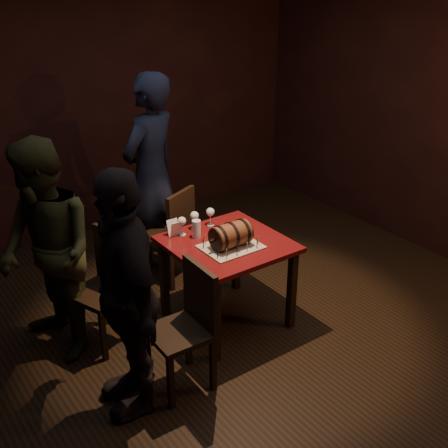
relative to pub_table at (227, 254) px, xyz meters
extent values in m
plane|color=black|center=(0.02, -0.11, -0.64)|extent=(5.00, 5.00, 0.00)
cube|color=black|center=(0.02, 2.39, 0.76)|extent=(5.00, 0.04, 2.80)
cube|color=black|center=(2.52, -0.11, 0.76)|extent=(0.04, 5.00, 2.80)
cube|color=#4A0C0F|center=(0.00, 0.00, 0.09)|extent=(0.90, 0.90, 0.04)
cube|color=black|center=(-0.38, -0.38, -0.29)|extent=(0.06, 0.06, 0.71)
cube|color=black|center=(0.38, -0.38, -0.29)|extent=(0.06, 0.06, 0.71)
cube|color=black|center=(-0.38, 0.38, -0.29)|extent=(0.06, 0.06, 0.71)
cube|color=black|center=(0.38, 0.38, -0.29)|extent=(0.06, 0.06, 0.71)
cube|color=#AEA18C|center=(-0.03, -0.10, 0.12)|extent=(0.45, 0.35, 0.01)
cylinder|color=brown|center=(-0.03, -0.10, 0.22)|extent=(0.29, 0.19, 0.19)
cylinder|color=black|center=(-0.14, -0.10, 0.22)|extent=(0.02, 0.21, 0.21)
cylinder|color=black|center=(-0.03, -0.10, 0.22)|extent=(0.02, 0.21, 0.21)
cylinder|color=black|center=(0.07, -0.10, 0.22)|extent=(0.02, 0.21, 0.21)
cylinder|color=black|center=(-0.18, -0.10, 0.22)|extent=(0.01, 0.19, 0.19)
cylinder|color=black|center=(0.12, -0.10, 0.22)|extent=(0.01, 0.19, 0.19)
cylinder|color=black|center=(-0.20, -0.10, 0.22)|extent=(0.04, 0.02, 0.02)
sphere|color=black|center=(-0.22, -0.10, 0.22)|extent=(0.03, 0.03, 0.03)
cylinder|color=#E0C786|center=(-0.18, -0.24, 0.16)|extent=(0.01, 0.01, 0.08)
cylinder|color=black|center=(-0.18, -0.24, 0.21)|extent=(0.00, 0.00, 0.01)
cylinder|color=black|center=(-0.08, -0.24, 0.16)|extent=(0.01, 0.01, 0.08)
cylinder|color=black|center=(-0.08, -0.24, 0.21)|extent=(0.00, 0.00, 0.01)
cylinder|color=#E0C786|center=(0.01, -0.24, 0.16)|extent=(0.01, 0.01, 0.08)
cylinder|color=black|center=(0.01, -0.24, 0.21)|extent=(0.00, 0.00, 0.01)
cylinder|color=black|center=(0.11, -0.24, 0.16)|extent=(0.01, 0.01, 0.08)
cylinder|color=black|center=(0.11, -0.24, 0.21)|extent=(0.00, 0.00, 0.01)
cylinder|color=#E0C786|center=(0.16, -0.20, 0.16)|extent=(0.01, 0.01, 0.08)
cylinder|color=black|center=(0.16, -0.20, 0.21)|extent=(0.00, 0.00, 0.01)
cylinder|color=black|center=(0.16, -0.10, 0.16)|extent=(0.01, 0.01, 0.08)
cylinder|color=black|center=(0.16, -0.10, 0.21)|extent=(0.00, 0.00, 0.01)
cylinder|color=#E0C786|center=(0.16, 0.00, 0.16)|extent=(0.01, 0.01, 0.08)
cylinder|color=black|center=(0.16, 0.00, 0.21)|extent=(0.00, 0.00, 0.01)
cylinder|color=black|center=(0.11, 0.05, 0.16)|extent=(0.01, 0.01, 0.08)
cylinder|color=black|center=(0.11, 0.05, 0.21)|extent=(0.00, 0.00, 0.01)
cylinder|color=#E0C786|center=(0.02, 0.05, 0.16)|extent=(0.01, 0.01, 0.08)
cylinder|color=black|center=(0.02, 0.05, 0.21)|extent=(0.00, 0.00, 0.01)
cylinder|color=black|center=(-0.08, 0.05, 0.16)|extent=(0.01, 0.01, 0.08)
cylinder|color=black|center=(-0.08, 0.05, 0.21)|extent=(0.00, 0.00, 0.01)
cylinder|color=#E0C786|center=(-0.18, 0.05, 0.16)|extent=(0.01, 0.01, 0.08)
cylinder|color=black|center=(-0.18, 0.05, 0.21)|extent=(0.00, 0.00, 0.01)
cylinder|color=black|center=(-0.23, 0.00, 0.16)|extent=(0.01, 0.01, 0.08)
cylinder|color=black|center=(-0.23, 0.00, 0.21)|extent=(0.00, 0.00, 0.01)
cylinder|color=#E0C786|center=(-0.23, -0.10, 0.16)|extent=(0.01, 0.01, 0.08)
cylinder|color=black|center=(-0.23, -0.10, 0.21)|extent=(0.00, 0.00, 0.01)
cylinder|color=black|center=(-0.23, -0.20, 0.16)|extent=(0.01, 0.01, 0.08)
cylinder|color=black|center=(-0.23, -0.20, 0.21)|extent=(0.00, 0.00, 0.01)
cylinder|color=silver|center=(-0.23, 0.32, 0.11)|extent=(0.06, 0.06, 0.01)
cylinder|color=silver|center=(-0.23, 0.32, 0.16)|extent=(0.01, 0.01, 0.09)
sphere|color=silver|center=(-0.23, 0.32, 0.23)|extent=(0.07, 0.07, 0.07)
sphere|color=#591114|center=(-0.23, 0.32, 0.23)|extent=(0.05, 0.05, 0.05)
cylinder|color=silver|center=(-0.08, 0.35, 0.11)|extent=(0.06, 0.06, 0.01)
cylinder|color=silver|center=(-0.08, 0.35, 0.16)|extent=(0.01, 0.01, 0.09)
sphere|color=silver|center=(-0.08, 0.35, 0.23)|extent=(0.07, 0.07, 0.07)
cylinder|color=silver|center=(0.07, 0.33, 0.11)|extent=(0.06, 0.06, 0.01)
cylinder|color=silver|center=(0.07, 0.33, 0.16)|extent=(0.01, 0.01, 0.09)
sphere|color=silver|center=(0.07, 0.33, 0.23)|extent=(0.07, 0.07, 0.07)
sphere|color=#BF594C|center=(0.07, 0.33, 0.23)|extent=(0.05, 0.05, 0.05)
cylinder|color=silver|center=(-0.15, 0.21, 0.18)|extent=(0.07, 0.07, 0.15)
cylinder|color=#9E5414|center=(-0.15, 0.21, 0.17)|extent=(0.06, 0.06, 0.11)
cylinder|color=white|center=(-0.15, 0.21, 0.23)|extent=(0.06, 0.06, 0.02)
cube|color=black|center=(-0.04, 0.92, -0.19)|extent=(0.53, 0.53, 0.04)
cube|color=black|center=(0.04, 1.14, -0.43)|extent=(0.04, 0.04, 0.43)
cube|color=black|center=(-0.27, 1.00, -0.43)|extent=(0.04, 0.04, 0.43)
cube|color=black|center=(0.18, 0.83, -0.43)|extent=(0.04, 0.04, 0.43)
cube|color=black|center=(-0.13, 0.69, -0.43)|extent=(0.04, 0.04, 0.43)
cube|color=black|center=(0.03, 0.75, 0.06)|extent=(0.38, 0.20, 0.46)
cube|color=black|center=(-0.97, 0.33, -0.19)|extent=(0.51, 0.51, 0.04)
cube|color=black|center=(-1.19, 0.43, -0.43)|extent=(0.04, 0.04, 0.43)
cube|color=black|center=(-1.07, 0.11, -0.43)|extent=(0.04, 0.04, 0.43)
cube|color=black|center=(-0.87, 0.55, -0.43)|extent=(0.04, 0.04, 0.43)
cube|color=black|center=(-0.75, 0.23, -0.43)|extent=(0.04, 0.04, 0.43)
cube|color=black|center=(-0.80, 0.39, 0.06)|extent=(0.18, 0.39, 0.46)
cube|color=black|center=(-0.75, -0.47, -0.19)|extent=(0.41, 0.41, 0.04)
cube|color=black|center=(-0.91, -0.29, -0.43)|extent=(0.04, 0.04, 0.43)
cube|color=black|center=(-0.92, -0.63, -0.43)|extent=(0.04, 0.04, 0.43)
cube|color=black|center=(-0.57, -0.30, -0.43)|extent=(0.04, 0.04, 0.43)
cube|color=black|center=(-0.58, -0.64, -0.43)|extent=(0.04, 0.04, 0.43)
cube|color=black|center=(-0.57, -0.47, 0.06)|extent=(0.05, 0.40, 0.46)
imported|color=#191E32|center=(0.02, 1.26, 0.32)|extent=(0.82, 0.70, 1.91)
imported|color=#34371B|center=(-1.30, 0.45, 0.21)|extent=(0.73, 0.89, 1.71)
imported|color=black|center=(-1.09, -0.41, 0.22)|extent=(0.62, 1.07, 1.72)
camera|label=1|loc=(-2.36, -3.25, 2.13)|focal=45.00mm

